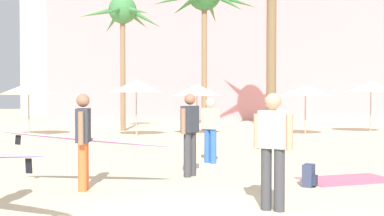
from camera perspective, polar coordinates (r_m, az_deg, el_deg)
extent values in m
cube|color=pink|center=(37.13, 3.96, 11.41)|extent=(25.88, 9.06, 16.27)
cylinder|color=#896B4C|center=(22.71, -8.72, 4.71)|extent=(0.26, 0.26, 6.00)
sphere|color=#428447|center=(23.07, -8.75, 12.17)|extent=(1.39, 1.39, 1.39)
cone|color=#428447|center=(23.11, -5.83, 11.11)|extent=(1.78, 0.50, 1.10)
cone|color=#428447|center=(23.94, -6.88, 10.99)|extent=(1.35, 1.62, 0.94)
cone|color=#428447|center=(23.99, -10.02, 10.62)|extent=(1.12, 1.65, 1.19)
cone|color=#428447|center=(22.95, -11.87, 11.64)|extent=(1.87, 0.55, 0.75)
cone|color=#428447|center=(21.91, -9.93, 12.01)|extent=(0.89, 1.83, 0.84)
cone|color=#428447|center=(22.04, -6.93, 12.08)|extent=(1.33, 1.67, 0.75)
cylinder|color=#896B4C|center=(22.96, 1.56, 5.81)|extent=(0.28, 0.28, 6.90)
cone|color=#387A3D|center=(23.54, 5.40, 13.34)|extent=(2.35, 0.57, 1.05)
cone|color=#387A3D|center=(24.74, 2.47, 12.30)|extent=(1.23, 2.19, 1.42)
cone|color=#387A3D|center=(24.57, -0.82, 12.87)|extent=(1.56, 2.17, 1.02)
cone|color=#387A3D|center=(22.46, 4.38, 13.30)|extent=(1.71, 1.91, 1.50)
cylinder|color=brown|center=(23.97, 10.00, 8.16)|extent=(0.51, 0.51, 9.03)
cylinder|color=gray|center=(22.96, 21.64, 0.11)|extent=(0.06, 0.06, 2.42)
cone|color=white|center=(22.96, 21.66, 2.51)|extent=(2.44, 2.44, 0.49)
cylinder|color=gray|center=(20.05, 0.63, -0.21)|extent=(0.06, 0.06, 2.25)
cone|color=white|center=(20.05, 0.63, 2.29)|extent=(2.24, 2.24, 0.50)
cylinder|color=gray|center=(19.38, -7.05, -0.02)|extent=(0.06, 0.06, 2.42)
cone|color=white|center=(19.38, -7.06, 2.77)|extent=(2.22, 2.22, 0.53)
cylinder|color=gray|center=(20.73, -19.92, -0.17)|extent=(0.06, 0.06, 2.30)
cone|color=beige|center=(20.73, -19.94, 2.31)|extent=(2.45, 2.45, 0.51)
cylinder|color=gray|center=(20.64, 14.12, -0.27)|extent=(0.06, 0.06, 2.20)
cone|color=white|center=(20.63, 14.13, 2.14)|extent=(2.48, 2.48, 0.46)
cube|color=#EF6684|center=(9.82, 19.10, -8.55)|extent=(2.03, 1.38, 0.01)
cube|color=#353C5C|center=(8.88, 14.51, -8.24)|extent=(0.32, 0.35, 0.42)
cube|color=#2A3049|center=(8.87, 15.27, -8.81)|extent=(0.17, 0.21, 0.18)
cube|color=black|center=(5.82, -19.92, -6.89)|extent=(0.10, 0.08, 0.19)
cylinder|color=orange|center=(8.55, -13.44, -7.07)|extent=(0.17, 0.17, 0.87)
cylinder|color=orange|center=(8.36, -13.67, -7.27)|extent=(0.17, 0.17, 0.87)
cube|color=#333842|center=(8.38, -13.58, -2.14)|extent=(0.24, 0.41, 0.61)
sphere|color=#936B51|center=(8.36, -13.60, 0.92)|extent=(0.25, 0.25, 0.24)
cylinder|color=#936B51|center=(8.62, -13.31, -2.26)|extent=(0.10, 0.10, 0.58)
cylinder|color=#936B51|center=(8.13, -13.87, -2.49)|extent=(0.10, 0.10, 0.58)
ellipsoid|color=#B2B2B7|center=(8.69, -13.33, -3.86)|extent=(3.16, 0.70, 0.34)
ellipsoid|color=#B31F78|center=(8.69, -13.33, -3.86)|extent=(3.17, 0.72, 0.31)
cube|color=black|center=(9.09, -21.12, -3.78)|extent=(0.12, 0.03, 0.19)
cylinder|color=blue|center=(11.49, 2.71, -4.85)|extent=(0.23, 0.23, 0.88)
cylinder|color=blue|center=(11.62, 1.96, -4.78)|extent=(0.23, 0.23, 0.88)
cube|color=beige|center=(11.50, 2.34, -1.33)|extent=(0.43, 0.45, 0.53)
sphere|color=beige|center=(11.49, 2.34, 0.69)|extent=(0.34, 0.34, 0.24)
cylinder|color=beige|center=(11.34, 3.29, -1.56)|extent=(0.14, 0.14, 0.51)
cylinder|color=beige|center=(11.67, 1.41, -1.47)|extent=(0.14, 0.14, 0.51)
cylinder|color=#3D3D42|center=(6.86, 10.98, -8.91)|extent=(0.22, 0.22, 0.93)
cylinder|color=#3D3D42|center=(6.92, 9.37, -8.82)|extent=(0.22, 0.22, 0.93)
cube|color=white|center=(6.79, 10.19, -2.67)|extent=(0.45, 0.41, 0.55)
sphere|color=tan|center=(6.78, 10.21, 0.85)|extent=(0.33, 0.33, 0.24)
cylinder|color=tan|center=(6.73, 12.23, -3.03)|extent=(0.14, 0.14, 0.53)
cylinder|color=tan|center=(6.87, 8.20, -2.92)|extent=(0.14, 0.14, 0.53)
cylinder|color=#3D3D42|center=(9.72, 0.06, -5.81)|extent=(0.23, 0.23, 0.94)
cylinder|color=#3D3D42|center=(9.55, -0.59, -5.94)|extent=(0.23, 0.23, 0.94)
cube|color=#333842|center=(9.57, -0.26, -1.40)|extent=(0.42, 0.45, 0.56)
sphere|color=#936B51|center=(9.56, -0.26, 1.12)|extent=(0.34, 0.34, 0.24)
cylinder|color=#936B51|center=(9.78, 0.54, -1.55)|extent=(0.14, 0.14, 0.53)
cylinder|color=#936B51|center=(9.36, -1.10, -1.68)|extent=(0.14, 0.14, 0.53)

